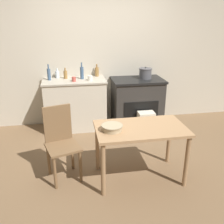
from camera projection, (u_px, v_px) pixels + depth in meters
ground_plane at (116, 159)px, 3.79m from camera, size 14.00×14.00×0.00m
wall_back at (101, 58)px, 4.79m from camera, size 8.00×0.07×2.55m
counter_cabinet at (75, 104)px, 4.69m from camera, size 1.14×0.61×0.94m
stove at (137, 102)px, 4.86m from camera, size 0.96×0.67×0.92m
work_table at (140, 135)px, 3.15m from camera, size 1.13×0.67×0.73m
chair at (61, 141)px, 3.22m from camera, size 0.50×0.50×0.97m
flour_sack at (146, 123)px, 4.52m from camera, size 0.29×0.20×0.42m
stock_pot at (145, 73)px, 4.70m from camera, size 0.24×0.24×0.22m
mixing_bowl_large at (112, 127)px, 3.01m from camera, size 0.26×0.26×0.07m
bottle_far_left at (82, 73)px, 4.55m from camera, size 0.07×0.07×0.30m
bottle_left at (65, 74)px, 4.59m from camera, size 0.07×0.07×0.20m
bottle_mid_left at (57, 74)px, 4.63m from camera, size 0.07×0.07×0.18m
bottle_center_left at (97, 72)px, 4.76m from camera, size 0.07×0.07×0.23m
bottle_center at (49, 74)px, 4.47m from camera, size 0.06×0.06×0.29m
cup_center_right at (90, 78)px, 4.46m from camera, size 0.09×0.09×0.09m
cup_mid_right at (74, 79)px, 4.39m from camera, size 0.07×0.07×0.08m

